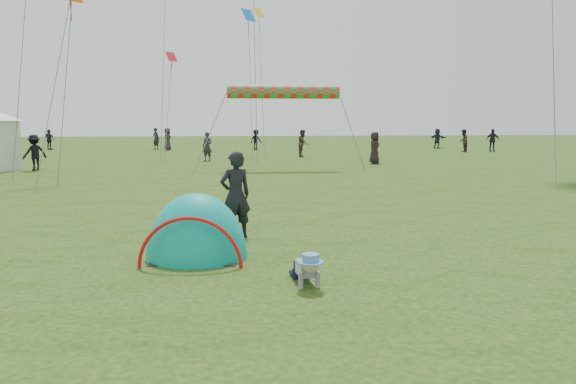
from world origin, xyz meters
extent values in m
plane|color=#18370F|center=(0.00, 0.00, 0.00)|extent=(140.00, 140.00, 0.00)
ellipsoid|color=#018E86|center=(-1.04, 1.92, 0.00)|extent=(1.88, 1.61, 2.24)
imported|color=black|center=(-0.36, 3.33, 0.87)|extent=(0.74, 0.61, 1.74)
imported|color=#252328|center=(-6.47, 35.39, 0.87)|extent=(0.76, 0.72, 1.74)
imported|color=#332920|center=(16.64, 29.75, 0.83)|extent=(1.02, 1.02, 1.67)
imported|color=#322A25|center=(-5.45, 34.42, 0.87)|extent=(0.76, 0.97, 1.73)
imported|color=#1D2C38|center=(16.61, 34.55, 0.82)|extent=(1.19, 1.56, 1.64)
imported|color=#40342D|center=(4.14, 26.17, 0.87)|extent=(0.84, 0.98, 1.73)
imported|color=black|center=(-14.85, 35.90, 0.81)|extent=(1.02, 0.71, 1.61)
imported|color=black|center=(-9.59, 18.30, 0.84)|extent=(1.22, 1.18, 1.68)
imported|color=black|center=(7.22, 20.25, 0.86)|extent=(0.87, 1.00, 1.72)
imported|color=#28282F|center=(-1.84, 23.09, 0.83)|extent=(0.72, 0.62, 1.66)
imported|color=#1D222C|center=(18.96, 29.81, 0.85)|extent=(1.04, 0.92, 1.69)
imported|color=black|center=(1.49, 34.35, 0.80)|extent=(1.19, 1.04, 1.59)
cylinder|color=red|center=(2.03, 17.74, 3.67)|extent=(5.30, 0.64, 0.64)
plane|color=red|center=(-4.28, 28.25, 6.45)|extent=(0.77, 0.77, 0.63)
plane|color=yellow|center=(1.56, 29.81, 9.67)|extent=(0.86, 0.86, 0.70)
plane|color=blue|center=(0.78, 28.38, 9.21)|extent=(1.03, 1.03, 0.84)
camera|label=1|loc=(-0.41, -6.77, 2.35)|focal=32.00mm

